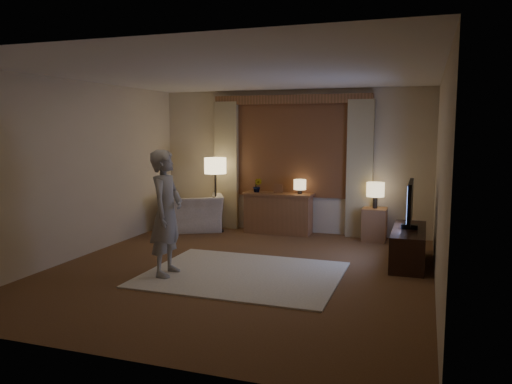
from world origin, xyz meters
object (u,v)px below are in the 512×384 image
at_px(tv_stand, 408,246).
at_px(person, 166,213).
at_px(side_table, 374,224).
at_px(sideboard, 278,214).
at_px(armchair, 194,212).

relative_size(tv_stand, person, 0.86).
bearing_deg(side_table, tv_stand, -65.47).
distance_m(side_table, person, 3.81).
bearing_deg(sideboard, tv_stand, -30.54).
bearing_deg(sideboard, armchair, -170.50).
height_order(tv_stand, person, person).
bearing_deg(person, armchair, 14.87).
relative_size(armchair, side_table, 1.87).
height_order(sideboard, armchair, sideboard).
relative_size(sideboard, side_table, 2.14).
bearing_deg(sideboard, side_table, -1.66).
distance_m(sideboard, person, 3.11).
xyz_separation_m(sideboard, person, (-0.62, -3.01, 0.48)).
bearing_deg(tv_stand, person, -151.01).
distance_m(sideboard, side_table, 1.73).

